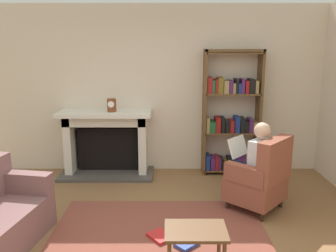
{
  "coord_description": "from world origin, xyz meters",
  "views": [
    {
      "loc": [
        0.1,
        -3.13,
        2.04
      ],
      "look_at": [
        0.1,
        1.2,
        1.05
      ],
      "focal_mm": 37.11,
      "sensor_mm": 36.0,
      "label": 1
    }
  ],
  "objects": [
    {
      "name": "side_table",
      "position": [
        0.35,
        -0.3,
        0.37
      ],
      "size": [
        0.56,
        0.39,
        0.44
      ],
      "color": "brown",
      "rests_on": "ground"
    },
    {
      "name": "area_rug",
      "position": [
        0.0,
        0.3,
        0.01
      ],
      "size": [
        2.4,
        1.8,
        0.01
      ],
      "primitive_type": "cube",
      "color": "brown",
      "rests_on": "ground"
    },
    {
      "name": "bookshelf",
      "position": [
        1.11,
        2.33,
        0.94
      ],
      "size": [
        0.91,
        0.32,
        2.0
      ],
      "color": "brown",
      "rests_on": "ground"
    },
    {
      "name": "scattered_books",
      "position": [
        0.14,
        0.21,
        0.03
      ],
      "size": [
        0.59,
        0.46,
        0.04
      ],
      "color": "red",
      "rests_on": "area_rug"
    },
    {
      "name": "seated_reader",
      "position": [
        1.18,
        1.06,
        0.62
      ],
      "size": [
        0.59,
        0.58,
        1.14
      ],
      "rotation": [
        0.0,
        0.0,
        3.97
      ],
      "color": "silver",
      "rests_on": "ground"
    },
    {
      "name": "mantel_clock",
      "position": [
        -0.78,
        2.2,
        1.15
      ],
      "size": [
        0.14,
        0.14,
        0.2
      ],
      "color": "brown",
      "rests_on": "fireplace"
    },
    {
      "name": "armchair_reading",
      "position": [
        1.27,
        0.98,
        0.42
      ],
      "size": [
        0.89,
        0.89,
        0.97
      ],
      "rotation": [
        0.0,
        0.0,
        3.97
      ],
      "color": "#331E14",
      "rests_on": "ground"
    },
    {
      "name": "fireplace",
      "position": [
        -0.89,
        2.3,
        0.56
      ],
      "size": [
        1.49,
        0.64,
        1.05
      ],
      "color": "#4C4742",
      "rests_on": "ground"
    },
    {
      "name": "back_wall",
      "position": [
        0.0,
        2.55,
        1.35
      ],
      "size": [
        5.6,
        0.1,
        2.7
      ],
      "primitive_type": "cube",
      "color": "beige",
      "rests_on": "ground"
    }
  ]
}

